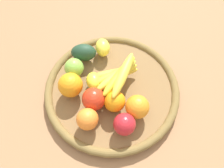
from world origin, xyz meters
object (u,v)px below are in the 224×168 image
object	(u,v)px
apple_0	(74,68)
lemon_1	(103,47)
orange_3	(115,101)
orange_1	(87,119)
orange_0	(137,107)
avocado	(84,52)
lemon_0	(94,81)
banana_bunch	(117,75)
orange_2	(70,84)
apple_2	(124,124)
apple_1	(94,99)

from	to	relation	value
apple_0	lemon_1	size ratio (longest dim) A/B	0.93
orange_3	orange_1	bearing A→B (deg)	28.44
orange_0	orange_3	world-z (taller)	orange_0
avocado	lemon_0	size ratio (longest dim) A/B	1.35
orange_1	banana_bunch	bearing A→B (deg)	-127.98
avocado	orange_2	bearing A→B (deg)	69.45
apple_2	avocado	bearing A→B (deg)	-69.49
orange_2	apple_0	xyz separation A→B (m)	(-0.01, -0.07, -0.01)
avocado	lemon_1	distance (m)	0.07
apple_2	lemon_0	distance (m)	0.18
apple_0	banana_bunch	bearing A→B (deg)	159.36
orange_2	lemon_0	size ratio (longest dim) A/B	1.21
apple_2	apple_1	size ratio (longest dim) A/B	0.91
banana_bunch	orange_0	size ratio (longest dim) A/B	2.43
apple_0	orange_0	xyz separation A→B (m)	(-0.19, 0.17, 0.00)
banana_bunch	avocado	distance (m)	0.16
apple_1	orange_2	size ratio (longest dim) A/B	0.93
banana_bunch	lemon_1	size ratio (longest dim) A/B	2.56
apple_1	avocado	bearing A→B (deg)	-83.51
apple_1	orange_3	size ratio (longest dim) A/B	1.09
banana_bunch	lemon_0	bearing A→B (deg)	2.29
banana_bunch	apple_2	bearing A→B (deg)	90.30
orange_0	lemon_1	bearing A→B (deg)	-71.78
lemon_0	apple_1	bearing A→B (deg)	86.22
orange_1	orange_0	world-z (taller)	orange_0
orange_0	avocado	bearing A→B (deg)	-56.81
apple_1	orange_3	world-z (taller)	apple_1
apple_1	lemon_1	xyz separation A→B (m)	(-0.05, -0.21, -0.01)
orange_2	apple_2	bearing A→B (deg)	135.29
orange_1	apple_0	xyz separation A→B (m)	(0.03, -0.19, -0.00)
lemon_1	orange_3	bearing A→B (deg)	94.49
apple_0	lemon_0	distance (m)	0.09
orange_0	lemon_1	distance (m)	0.27
apple_1	orange_2	world-z (taller)	orange_2
lemon_0	orange_3	size ratio (longest dim) A/B	0.97
avocado	orange_3	world-z (taller)	orange_3
banana_bunch	orange_3	size ratio (longest dim) A/B	2.66
orange_2	avocado	size ratio (longest dim) A/B	0.90
orange_0	orange_3	xyz separation A→B (m)	(0.07, -0.03, -0.00)
apple_1	orange_2	bearing A→B (deg)	-41.23
orange_0	banana_bunch	bearing A→B (deg)	-67.78
apple_2	lemon_0	bearing A→B (deg)	-64.08
banana_bunch	orange_2	size ratio (longest dim) A/B	2.26
avocado	orange_3	xyz separation A→B (m)	(-0.09, 0.21, 0.00)
orange_1	orange_3	bearing A→B (deg)	-151.56
apple_1	orange_2	xyz separation A→B (m)	(0.07, -0.06, 0.00)
apple_1	lemon_1	distance (m)	0.22
orange_3	banana_bunch	bearing A→B (deg)	-101.16
banana_bunch	lemon_0	world-z (taller)	banana_bunch
apple_0	lemon_0	bearing A→B (deg)	137.97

